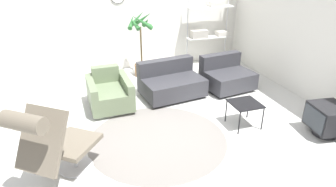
% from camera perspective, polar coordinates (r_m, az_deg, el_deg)
% --- Properties ---
extents(ground_plane, '(12.00, 12.00, 0.00)m').
position_cam_1_polar(ground_plane, '(4.94, -0.44, -6.17)').
color(ground_plane, silver).
extents(wall_back, '(12.00, 0.09, 2.80)m').
position_cam_1_polar(wall_back, '(7.20, -8.10, 15.49)').
color(wall_back, silver).
rests_on(wall_back, ground_plane).
extents(wall_right, '(0.06, 12.00, 2.80)m').
position_cam_1_polar(wall_right, '(5.94, 27.79, 10.93)').
color(wall_right, silver).
rests_on(wall_right, ground_plane).
extents(round_rug, '(2.10, 2.10, 0.01)m').
position_cam_1_polar(round_rug, '(4.61, -1.99, -8.68)').
color(round_rug, slate).
rests_on(round_rug, ground_plane).
extents(lounge_chair, '(1.05, 1.14, 1.14)m').
position_cam_1_polar(lounge_chair, '(3.69, -21.34, -8.11)').
color(lounge_chair, '#BCBCC1').
rests_on(lounge_chair, ground_plane).
extents(armchair_red, '(0.76, 0.93, 0.68)m').
position_cam_1_polar(armchair_red, '(5.54, -11.08, -0.04)').
color(armchair_red, silver).
rests_on(armchair_red, ground_plane).
extents(couch_low, '(1.26, 0.96, 0.68)m').
position_cam_1_polar(couch_low, '(5.89, 0.58, 1.91)').
color(couch_low, black).
rests_on(couch_low, ground_plane).
extents(couch_second, '(1.03, 0.93, 0.68)m').
position_cam_1_polar(couch_second, '(6.34, 11.06, 3.16)').
color(couch_second, black).
rests_on(couch_second, ground_plane).
extents(side_table, '(0.46, 0.46, 0.41)m').
position_cam_1_polar(side_table, '(4.94, 14.47, -2.15)').
color(side_table, black).
rests_on(side_table, ground_plane).
extents(crt_television, '(0.56, 0.59, 0.49)m').
position_cam_1_polar(crt_television, '(5.20, 28.11, -4.33)').
color(crt_television, black).
rests_on(crt_television, ground_plane).
extents(potted_plant, '(0.62, 0.58, 1.46)m').
position_cam_1_polar(potted_plant, '(6.80, -5.16, 8.68)').
color(potted_plant, brown).
rests_on(potted_plant, ground_plane).
extents(shelf_unit, '(1.13, 0.28, 1.67)m').
position_cam_1_polar(shelf_unit, '(7.61, 7.79, 12.72)').
color(shelf_unit, '#BCBCC1').
rests_on(shelf_unit, ground_plane).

